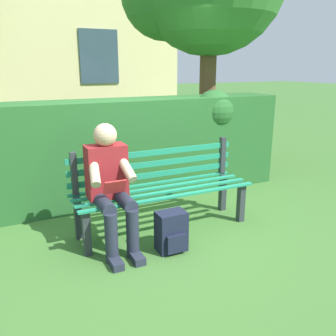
{
  "coord_description": "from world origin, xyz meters",
  "views": [
    {
      "loc": [
        1.49,
        3.2,
        1.7
      ],
      "look_at": [
        0.0,
        0.1,
        0.71
      ],
      "focal_mm": 38.07,
      "sensor_mm": 36.0,
      "label": 1
    }
  ],
  "objects": [
    {
      "name": "hedge_backdrop",
      "position": [
        0.07,
        -1.12,
        0.68
      ],
      "size": [
        4.51,
        0.69,
        1.39
      ],
      "color": "#265B28",
      "rests_on": "ground"
    },
    {
      "name": "person_seated",
      "position": [
        0.6,
        0.1,
        0.64
      ],
      "size": [
        0.44,
        0.73,
        1.19
      ],
      "color": "maroon",
      "rests_on": "ground"
    },
    {
      "name": "backpack",
      "position": [
        0.13,
        0.44,
        0.19
      ],
      "size": [
        0.28,
        0.26,
        0.39
      ],
      "color": "#191E33",
      "rests_on": "ground"
    },
    {
      "name": "park_bench",
      "position": [
        0.0,
        -0.08,
        0.46
      ],
      "size": [
        1.9,
        0.53,
        0.9
      ],
      "color": "#2D3338",
      "rests_on": "ground"
    },
    {
      "name": "ground",
      "position": [
        0.0,
        0.0,
        0.0
      ],
      "size": [
        60.0,
        60.0,
        0.0
      ],
      "primitive_type": "plane",
      "color": "#3D6B2D"
    }
  ]
}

